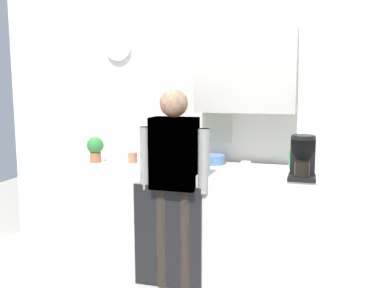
% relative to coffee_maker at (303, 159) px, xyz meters
% --- Properties ---
extents(ground_plane, '(8.00, 8.00, 0.00)m').
position_rel_coffee_maker_xyz_m(ground_plane, '(-0.97, -0.10, -1.08)').
color(ground_plane, '#9E998E').
extents(kitchen_counter, '(2.44, 0.64, 0.94)m').
position_rel_coffee_maker_xyz_m(kitchen_counter, '(-0.97, 0.20, -0.61)').
color(kitchen_counter, beige).
rests_on(kitchen_counter, ground_plane).
extents(dishwasher_panel, '(0.56, 0.02, 0.84)m').
position_rel_coffee_maker_xyz_m(dishwasher_panel, '(-1.02, -0.13, -0.66)').
color(dishwasher_panel, black).
rests_on(dishwasher_panel, ground_plane).
extents(back_wall_assembly, '(4.04, 0.42, 2.60)m').
position_rel_coffee_maker_xyz_m(back_wall_assembly, '(-0.90, 0.60, 0.29)').
color(back_wall_assembly, white).
rests_on(back_wall_assembly, ground_plane).
extents(coffee_maker, '(0.20, 0.20, 0.33)m').
position_rel_coffee_maker_xyz_m(coffee_maker, '(0.00, 0.00, 0.00)').
color(coffee_maker, black).
rests_on(coffee_maker, kitchen_counter).
extents(bottle_clear_soda, '(0.09, 0.09, 0.28)m').
position_rel_coffee_maker_xyz_m(bottle_clear_soda, '(-0.93, 0.14, -0.01)').
color(bottle_clear_soda, '#2D8C33').
rests_on(bottle_clear_soda, kitchen_counter).
extents(bottle_red_vinegar, '(0.06, 0.06, 0.22)m').
position_rel_coffee_maker_xyz_m(bottle_red_vinegar, '(-1.34, 0.29, -0.04)').
color(bottle_red_vinegar, maroon).
rests_on(bottle_red_vinegar, kitchen_counter).
extents(bottle_dark_sauce, '(0.06, 0.06, 0.18)m').
position_rel_coffee_maker_xyz_m(bottle_dark_sauce, '(-0.04, 0.16, -0.06)').
color(bottle_dark_sauce, black).
rests_on(bottle_dark_sauce, kitchen_counter).
extents(cup_white_mug, '(0.08, 0.08, 0.09)m').
position_rel_coffee_maker_xyz_m(cup_white_mug, '(-0.43, 0.07, -0.10)').
color(cup_white_mug, white).
rests_on(cup_white_mug, kitchen_counter).
extents(cup_terracotta_mug, '(0.08, 0.08, 0.09)m').
position_rel_coffee_maker_xyz_m(cup_terracotta_mug, '(-1.48, 0.25, -0.10)').
color(cup_terracotta_mug, '#B26647').
rests_on(cup_terracotta_mug, kitchen_counter).
extents(mixing_bowl, '(0.22, 0.22, 0.08)m').
position_rel_coffee_maker_xyz_m(mixing_bowl, '(-0.77, 0.40, -0.11)').
color(mixing_bowl, '#4C72A5').
rests_on(mixing_bowl, kitchen_counter).
extents(potted_plant, '(0.15, 0.15, 0.23)m').
position_rel_coffee_maker_xyz_m(potted_plant, '(-1.81, 0.17, -0.01)').
color(potted_plant, '#9E5638').
rests_on(potted_plant, kitchen_counter).
extents(dish_soap, '(0.06, 0.06, 0.18)m').
position_rel_coffee_maker_xyz_m(dish_soap, '(-0.09, 0.37, -0.07)').
color(dish_soap, green).
rests_on(dish_soap, kitchen_counter).
extents(person_at_sink, '(0.57, 0.22, 1.60)m').
position_rel_coffee_maker_xyz_m(person_at_sink, '(-0.97, -0.10, -0.13)').
color(person_at_sink, black).
rests_on(person_at_sink, ground_plane).
extents(person_guest, '(0.57, 0.22, 1.60)m').
position_rel_coffee_maker_xyz_m(person_guest, '(-0.97, -0.10, -0.13)').
color(person_guest, brown).
rests_on(person_guest, ground_plane).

